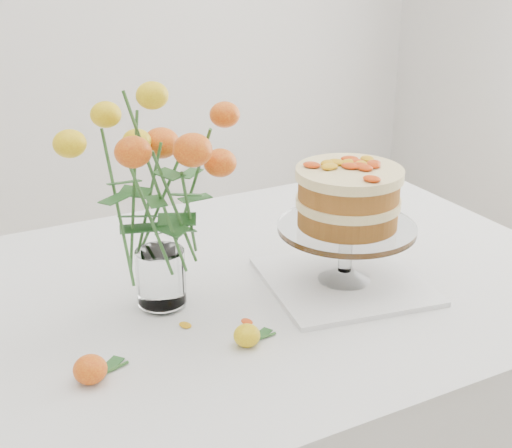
{
  "coord_description": "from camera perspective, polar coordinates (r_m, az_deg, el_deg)",
  "views": [
    {
      "loc": [
        -0.51,
        -1.11,
        1.4
      ],
      "look_at": [
        0.04,
        -0.05,
        0.9
      ],
      "focal_mm": 50.0,
      "sensor_mm": 36.0,
      "label": 1
    }
  ],
  "objects": [
    {
      "name": "cake_stand",
      "position": [
        1.34,
        7.37,
        1.66
      ],
      "size": [
        0.26,
        0.26,
        0.24
      ],
      "rotation": [
        0.0,
        0.0,
        0.41
      ],
      "color": "silver",
      "rests_on": "napkin"
    },
    {
      "name": "rose_vase",
      "position": [
        1.22,
        -8.09,
        4.25
      ],
      "size": [
        0.36,
        0.36,
        0.45
      ],
      "rotation": [
        0.0,
        0.0,
        0.28
      ],
      "color": "silver",
      "rests_on": "table"
    },
    {
      "name": "stray_petal_b",
      "position": [
        1.26,
        -0.73,
        -7.84
      ],
      "size": [
        0.03,
        0.02,
        0.0
      ],
      "primitive_type": "ellipsoid",
      "color": "orange",
      "rests_on": "table"
    },
    {
      "name": "napkin",
      "position": [
        1.4,
        7.04,
        -4.55
      ],
      "size": [
        0.34,
        0.34,
        0.01
      ],
      "primitive_type": "cube",
      "rotation": [
        0.0,
        0.0,
        -0.17
      ],
      "color": "white",
      "rests_on": "table"
    },
    {
      "name": "loose_rose_near",
      "position": [
        1.19,
        -0.72,
        -8.91
      ],
      "size": [
        0.08,
        0.04,
        0.04
      ],
      "rotation": [
        0.0,
        0.0,
        0.11
      ],
      "color": "yellow",
      "rests_on": "table"
    },
    {
      "name": "loose_rose_far",
      "position": [
        1.13,
        -13.1,
        -11.26
      ],
      "size": [
        0.09,
        0.05,
        0.04
      ],
      "rotation": [
        0.0,
        0.0,
        0.29
      ],
      "color": "red",
      "rests_on": "table"
    },
    {
      "name": "stray_petal_a",
      "position": [
        1.26,
        -5.68,
        -8.07
      ],
      "size": [
        0.03,
        0.02,
        0.0
      ],
      "primitive_type": "ellipsoid",
      "color": "orange",
      "rests_on": "table"
    },
    {
      "name": "table",
      "position": [
        1.42,
        -2.59,
        -8.03
      ],
      "size": [
        1.43,
        0.93,
        0.76
      ],
      "color": "tan",
      "rests_on": "ground"
    }
  ]
}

